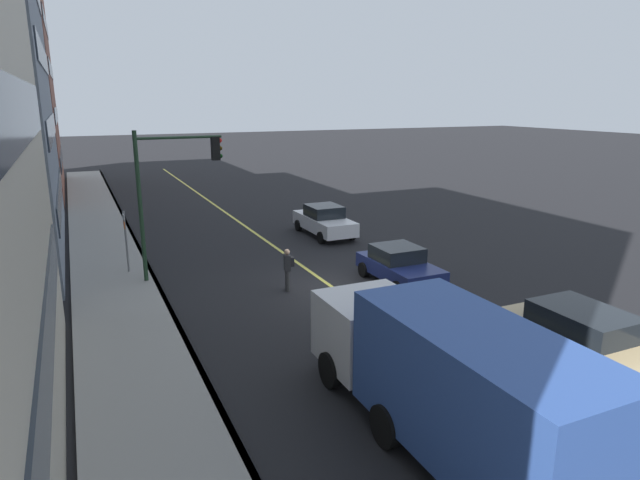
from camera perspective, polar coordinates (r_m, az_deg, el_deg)
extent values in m
plane|color=black|center=(20.75, 1.35, -4.99)|extent=(200.00, 200.00, 0.00)
cube|color=gray|center=(18.91, -19.80, -7.64)|extent=(80.00, 3.08, 0.15)
cube|color=slate|center=(19.05, -15.41, -7.12)|extent=(80.00, 0.16, 0.15)
cube|color=#D8CC4C|center=(20.75, 1.35, -4.98)|extent=(80.00, 0.16, 0.01)
cube|color=#262D38|center=(10.23, -26.60, -9.79)|extent=(14.53, 0.06, 1.10)
cube|color=#262D38|center=(9.44, -29.18, 11.43)|extent=(14.53, 0.06, 1.10)
cube|color=#262D38|center=(29.06, -25.58, 4.33)|extent=(14.18, 0.06, 1.10)
cube|color=#262D38|center=(28.76, -26.27, 10.48)|extent=(14.18, 0.06, 1.10)
cube|color=#262D38|center=(28.79, -26.99, 16.69)|extent=(14.18, 0.06, 1.10)
cube|color=#262D38|center=(47.04, -25.45, 7.81)|extent=(13.07, 0.06, 1.10)
cube|color=#262D38|center=(46.85, -25.88, 11.72)|extent=(13.07, 0.06, 1.10)
cube|color=#262D38|center=(46.89, -26.33, 15.64)|extent=(13.07, 0.06, 1.10)
cube|color=#262D38|center=(47.15, -26.79, 19.54)|extent=(13.07, 0.06, 1.10)
cube|color=tan|center=(16.17, 25.98, -9.87)|extent=(4.75, 1.87, 0.71)
cube|color=black|center=(16.01, 25.86, -7.56)|extent=(2.48, 1.72, 0.61)
cylinder|color=black|center=(14.80, 28.21, -13.94)|extent=(0.60, 0.22, 0.60)
cylinder|color=black|center=(17.87, 23.91, -8.57)|extent=(0.60, 0.22, 0.60)
cylinder|color=black|center=(16.62, 19.61, -9.88)|extent=(0.60, 0.22, 0.60)
cube|color=navy|center=(21.28, 8.34, -2.98)|extent=(3.83, 1.80, 0.58)
cube|color=black|center=(21.31, 8.06, -1.36)|extent=(1.68, 1.65, 0.56)
cylinder|color=black|center=(20.87, 12.23, -4.35)|extent=(0.60, 0.22, 0.60)
cylinder|color=black|center=(19.91, 8.14, -5.08)|extent=(0.60, 0.22, 0.60)
cylinder|color=black|center=(22.84, 8.47, -2.53)|extent=(0.60, 0.22, 0.60)
cylinder|color=black|center=(21.97, 4.60, -3.10)|extent=(0.60, 0.22, 0.60)
cube|color=silver|center=(28.50, 0.45, 1.77)|extent=(4.49, 1.76, 0.70)
cube|color=black|center=(28.40, 0.43, 3.05)|extent=(1.83, 1.62, 0.59)
cylinder|color=black|center=(27.67, 3.36, 0.61)|extent=(0.60, 0.22, 0.60)
cylinder|color=black|center=(26.93, 0.12, 0.25)|extent=(0.60, 0.22, 0.60)
cylinder|color=black|center=(30.25, 0.74, 1.84)|extent=(0.60, 0.22, 0.60)
cylinder|color=black|center=(29.57, -2.27, 1.54)|extent=(0.60, 0.22, 0.60)
cube|color=silver|center=(13.91, 5.17, -9.35)|extent=(2.20, 2.24, 1.73)
cube|color=#2D4C93|center=(10.83, 16.07, -15.05)|extent=(5.50, 2.24, 2.47)
cylinder|color=black|center=(13.83, 1.12, -13.40)|extent=(0.90, 0.28, 0.90)
cylinder|color=black|center=(14.79, 8.78, -11.64)|extent=(0.90, 0.28, 0.90)
cylinder|color=black|center=(11.36, 24.87, -21.74)|extent=(0.90, 0.28, 0.90)
cylinder|color=black|center=(11.85, 6.91, -18.72)|extent=(0.90, 0.28, 0.90)
cylinder|color=black|center=(12.95, 15.37, -16.06)|extent=(0.90, 0.28, 0.90)
cylinder|color=#383838|center=(20.26, -3.39, -4.33)|extent=(0.17, 0.17, 0.79)
cylinder|color=#383838|center=(20.45, -3.47, -4.14)|extent=(0.17, 0.17, 0.79)
cube|color=#262628|center=(20.14, -3.46, -2.36)|extent=(0.42, 0.30, 0.60)
sphere|color=tan|center=(20.03, -3.48, -1.25)|extent=(0.22, 0.22, 0.22)
cube|color=black|center=(20.16, -2.98, -2.25)|extent=(0.29, 0.22, 0.34)
cylinder|color=#1E3823|center=(21.47, -18.25, 3.01)|extent=(0.16, 0.16, 5.84)
cylinder|color=#1E3823|center=(21.36, -14.50, 10.33)|extent=(0.10, 3.19, 0.10)
cube|color=black|center=(21.67, -10.89, 9.39)|extent=(0.28, 0.30, 0.90)
sphere|color=red|center=(21.69, -10.46, 10.21)|extent=(0.18, 0.18, 0.18)
sphere|color=#392905|center=(21.71, -10.42, 9.42)|extent=(0.18, 0.18, 0.18)
sphere|color=black|center=(21.74, -10.38, 8.63)|extent=(0.18, 0.18, 0.18)
cylinder|color=slate|center=(23.19, -19.59, -0.35)|extent=(0.08, 0.08, 2.64)
cube|color=white|center=(22.95, -19.87, 2.35)|extent=(0.60, 0.02, 0.20)
cube|color=#DB5919|center=(23.02, -19.80, 1.50)|extent=(0.44, 0.02, 0.28)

